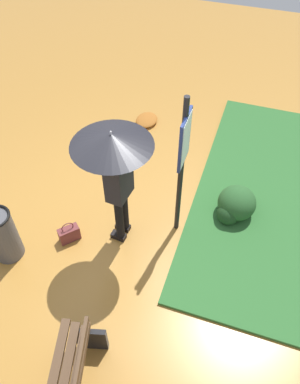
{
  "coord_description": "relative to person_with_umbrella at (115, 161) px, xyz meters",
  "views": [
    {
      "loc": [
        3.12,
        1.7,
        4.6
      ],
      "look_at": [
        -0.15,
        0.61,
        0.85
      ],
      "focal_mm": 35.5,
      "sensor_mm": 36.0,
      "label": 1
    }
  ],
  "objects": [
    {
      "name": "handbag",
      "position": [
        0.26,
        -0.72,
        -1.42
      ],
      "size": [
        0.32,
        0.31,
        0.37
      ],
      "color": "brown",
      "rests_on": "ground_plane"
    },
    {
      "name": "person_with_umbrella",
      "position": [
        0.0,
        0.0,
        0.0
      ],
      "size": [
        0.96,
        0.96,
        2.04
      ],
      "color": "black",
      "rests_on": "ground_plane"
    },
    {
      "name": "info_sign_post",
      "position": [
        -0.45,
        0.71,
        -0.11
      ],
      "size": [
        0.44,
        0.07,
        2.3
      ],
      "color": "black",
      "rests_on": "ground_plane"
    },
    {
      "name": "trash_bin",
      "position": [
        0.75,
        -1.42,
        -1.13
      ],
      "size": [
        0.42,
        0.42,
        0.83
      ],
      "color": "#4C4C51",
      "rests_on": "ground_plane"
    },
    {
      "name": "leaf_pile_near_person",
      "position": [
        -2.77,
        -0.56,
        -1.5
      ],
      "size": [
        0.51,
        0.41,
        0.11
      ],
      "color": "#A86023",
      "rests_on": "ground_plane"
    },
    {
      "name": "ground_plane",
      "position": [
        -0.12,
        -0.26,
        -1.55
      ],
      "size": [
        18.0,
        18.0,
        0.0
      ],
      "primitive_type": "plane",
      "color": "#B27A33"
    },
    {
      "name": "shrub_cluster",
      "position": [
        -0.95,
        1.48,
        -1.31
      ],
      "size": [
        0.64,
        0.58,
        0.52
      ],
      "color": "#285628",
      "rests_on": "ground_plane"
    }
  ]
}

